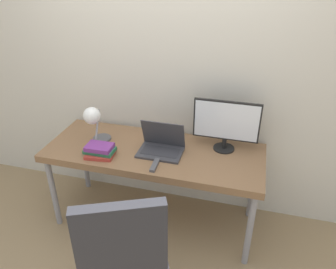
{
  "coord_description": "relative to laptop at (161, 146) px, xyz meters",
  "views": [
    {
      "loc": [
        0.72,
        -1.83,
        2.16
      ],
      "look_at": [
        0.13,
        0.31,
        0.93
      ],
      "focal_mm": 35.0,
      "sensor_mm": 36.0,
      "label": 1
    }
  ],
  "objects": [
    {
      "name": "ground_plane",
      "position": [
        -0.07,
        -0.33,
        -0.8
      ],
      "size": [
        12.0,
        12.0,
        0.0
      ],
      "primitive_type": "plane",
      "color": "#937A56"
    },
    {
      "name": "wall_back",
      "position": [
        -0.07,
        0.41,
        0.5
      ],
      "size": [
        8.0,
        0.05,
        2.6
      ],
      "color": "beige",
      "rests_on": "ground_plane"
    },
    {
      "name": "desk",
      "position": [
        -0.07,
        0.01,
        -0.11
      ],
      "size": [
        1.78,
        0.68,
        0.75
      ],
      "color": "brown",
      "rests_on": "ground_plane"
    },
    {
      "name": "laptop",
      "position": [
        0.0,
        0.0,
        0.0
      ],
      "size": [
        0.35,
        0.25,
        0.25
      ],
      "color": "#38383D",
      "rests_on": "desk"
    },
    {
      "name": "monitor",
      "position": [
        0.48,
        0.18,
        0.18
      ],
      "size": [
        0.52,
        0.17,
        0.42
      ],
      "color": "black",
      "rests_on": "desk"
    },
    {
      "name": "desk_lamp",
      "position": [
        -0.55,
        -0.05,
        0.19
      ],
      "size": [
        0.16,
        0.27,
        0.35
      ],
      "color": "#4C4C51",
      "rests_on": "desk"
    },
    {
      "name": "office_chair",
      "position": [
        0.02,
        -0.91,
        -0.21
      ],
      "size": [
        0.66,
        0.62,
        1.04
      ],
      "color": "black",
      "rests_on": "ground_plane"
    },
    {
      "name": "book_stack",
      "position": [
        -0.45,
        -0.18,
        -0.01
      ],
      "size": [
        0.24,
        0.2,
        0.09
      ],
      "color": "#B2382D",
      "rests_on": "desk"
    },
    {
      "name": "tv_remote",
      "position": [
        0.01,
        -0.21,
        -0.04
      ],
      "size": [
        0.05,
        0.17,
        0.02
      ],
      "color": "#4C4C51",
      "rests_on": "desk"
    }
  ]
}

